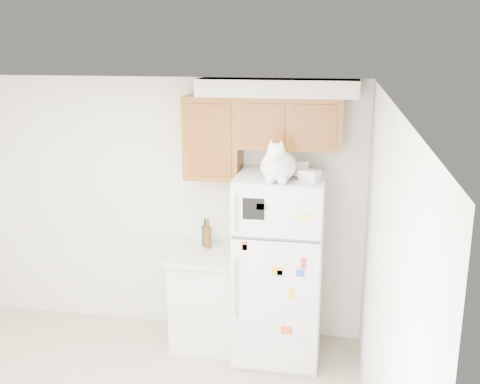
% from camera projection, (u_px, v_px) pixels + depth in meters
% --- Properties ---
extents(room_shell, '(3.84, 4.04, 2.52)m').
position_uv_depth(room_shell, '(104.00, 219.00, 3.71)').
color(room_shell, silver).
rests_on(room_shell, ground_plane).
extents(refrigerator, '(0.76, 0.78, 1.70)m').
position_uv_depth(refrigerator, '(279.00, 267.00, 5.03)').
color(refrigerator, white).
rests_on(refrigerator, ground_plane).
extents(base_counter, '(0.64, 0.64, 0.92)m').
position_uv_depth(base_counter, '(207.00, 298.00, 5.32)').
color(base_counter, white).
rests_on(base_counter, ground_plane).
extents(cat, '(0.36, 0.53, 0.37)m').
position_uv_depth(cat, '(278.00, 165.00, 4.58)').
color(cat, white).
rests_on(cat, refrigerator).
extents(storage_box_back, '(0.20, 0.16, 0.10)m').
position_uv_depth(storage_box_back, '(297.00, 167.00, 4.92)').
color(storage_box_back, white).
rests_on(storage_box_back, refrigerator).
extents(storage_box_front, '(0.18, 0.16, 0.09)m').
position_uv_depth(storage_box_front, '(310.00, 176.00, 4.61)').
color(storage_box_front, white).
rests_on(storage_box_front, refrigerator).
extents(bottle_green, '(0.06, 0.06, 0.27)m').
position_uv_depth(bottle_green, '(205.00, 232.00, 5.35)').
color(bottle_green, '#19381E').
rests_on(bottle_green, base_counter).
extents(bottle_amber, '(0.07, 0.07, 0.29)m').
position_uv_depth(bottle_amber, '(208.00, 233.00, 5.29)').
color(bottle_amber, '#593814').
rests_on(bottle_amber, base_counter).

